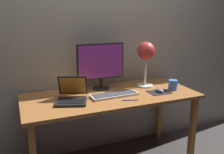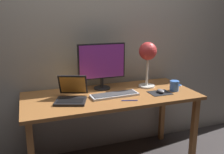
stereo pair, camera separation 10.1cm
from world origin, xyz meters
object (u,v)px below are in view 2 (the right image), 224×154
object	(u,v)px
laptop	(72,93)
mouse	(161,91)
coffee_mug	(174,86)
monitor	(102,63)
keyboard_main	(114,95)
desk_lamp	(148,54)
pen	(130,100)

from	to	relation	value
laptop	mouse	size ratio (longest dim) A/B	3.77
mouse	coffee_mug	world-z (taller)	coffee_mug
monitor	coffee_mug	distance (m)	0.74
keyboard_main	desk_lamp	xyz separation A→B (m)	(0.41, 0.17, 0.33)
coffee_mug	pen	distance (m)	0.54
keyboard_main	mouse	bearing A→B (deg)	-8.26
pen	coffee_mug	bearing A→B (deg)	12.51
coffee_mug	pen	size ratio (longest dim) A/B	0.87
monitor	coffee_mug	bearing A→B (deg)	-24.76
monitor	pen	distance (m)	0.50
laptop	coffee_mug	bearing A→B (deg)	-4.82
monitor	pen	xyz separation A→B (m)	(0.12, -0.41, -0.25)
desk_lamp	mouse	bearing A→B (deg)	-82.86
keyboard_main	coffee_mug	bearing A→B (deg)	-4.37
desk_lamp	coffee_mug	world-z (taller)	desk_lamp
coffee_mug	pen	xyz separation A→B (m)	(-0.52, -0.12, -0.05)
monitor	mouse	size ratio (longest dim) A/B	4.90
mouse	pen	distance (m)	0.38
mouse	pen	bearing A→B (deg)	-164.86
mouse	pen	world-z (taller)	mouse
coffee_mug	pen	world-z (taller)	coffee_mug
mouse	monitor	bearing A→B (deg)	146.86
keyboard_main	coffee_mug	distance (m)	0.61
keyboard_main	desk_lamp	world-z (taller)	desk_lamp
laptop	pen	world-z (taller)	laptop
mouse	coffee_mug	size ratio (longest dim) A/B	0.78
coffee_mug	desk_lamp	bearing A→B (deg)	131.66
monitor	mouse	xyz separation A→B (m)	(0.48, -0.31, -0.24)
mouse	desk_lamp	bearing A→B (deg)	97.14
desk_lamp	mouse	distance (m)	0.39
pen	desk_lamp	bearing A→B (deg)	44.65
monitor	coffee_mug	size ratio (longest dim) A/B	3.84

